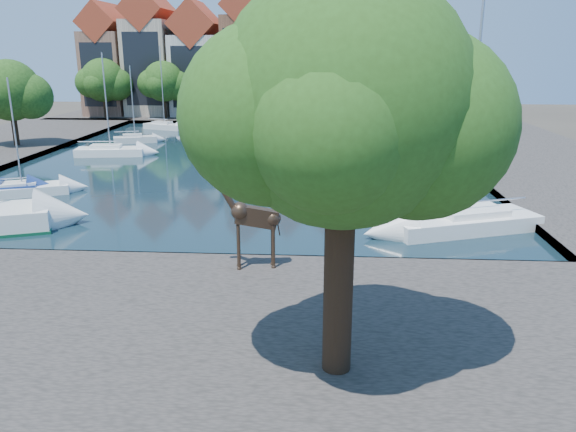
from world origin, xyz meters
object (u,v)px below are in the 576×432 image
sailboat_right_a (464,219)px  sailboat_left_a (22,188)px  plane_tree (348,110)px  giraffe_statue (250,216)px

sailboat_right_a → sailboat_left_a: bearing=168.0°
sailboat_right_a → plane_tree: bearing=-115.0°
plane_tree → giraffe_statue: 9.63m
plane_tree → sailboat_left_a: (-20.05, 20.12, -7.13)m
sailboat_left_a → sailboat_right_a: 27.38m
giraffe_statue → sailboat_left_a: (-16.56, 12.65, -2.15)m
sailboat_left_a → sailboat_right_a: bearing=-12.0°
plane_tree → giraffe_statue: size_ratio=2.39×
giraffe_statue → sailboat_left_a: sailboat_left_a is taller
sailboat_left_a → sailboat_right_a: size_ratio=0.62×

